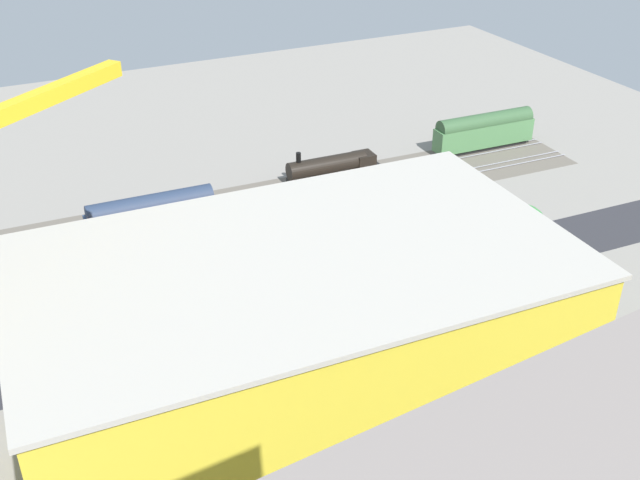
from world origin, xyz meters
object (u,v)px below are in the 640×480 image
object	(u,v)px
parked_car_2	(296,280)
street_tree_3	(162,327)
construction_building	(297,366)
street_tree_0	(485,248)
locomotive	(336,167)
parked_car_3	(225,299)
parked_car_5	(78,336)
parked_car_1	(361,264)
freight_coach_far	(152,215)
parked_car_4	(147,319)
passenger_coach	(484,130)
street_tree_2	(240,301)
platform_canopy_near	(231,207)
box_truck_0	(65,379)
traffic_light	(393,225)
street_tree_4	(431,258)
parked_car_0	(420,250)
street_tree_1	(520,231)

from	to	relation	value
parked_car_2	street_tree_3	bearing A→B (deg)	24.25
construction_building	street_tree_0	world-z (taller)	construction_building
locomotive	parked_car_3	bearing A→B (deg)	43.25
parked_car_3	parked_car_5	distance (m)	15.66
parked_car_1	parked_car_3	distance (m)	16.78
freight_coach_far	locomotive	bearing A→B (deg)	-169.20
street_tree_3	parked_car_4	bearing A→B (deg)	-89.83
locomotive	parked_car_1	distance (m)	25.08
parked_car_3	street_tree_3	bearing A→B (deg)	40.85
parked_car_3	freight_coach_far	bearing A→B (deg)	-80.55
freight_coach_far	parked_car_3	world-z (taller)	freight_coach_far
passenger_coach	street_tree_2	world-z (taller)	street_tree_2
passenger_coach	street_tree_3	world-z (taller)	street_tree_3
platform_canopy_near	box_truck_0	world-z (taller)	platform_canopy_near
parked_car_1	traffic_light	bearing A→B (deg)	-170.06
passenger_coach	box_truck_0	xyz separation A→B (m)	(69.17, 30.95, -1.30)
street_tree_4	parked_car_4	bearing A→B (deg)	-14.62
platform_canopy_near	parked_car_2	xyz separation A→B (m)	(-2.72, 13.64, -3.43)
locomotive	parked_car_3	size ratio (longest dim) A/B	3.37
parked_car_3	parked_car_4	xyz separation A→B (m)	(8.67, -0.01, 0.04)
box_truck_0	parked_car_0	bearing A→B (deg)	-170.49
freight_coach_far	street_tree_3	world-z (taller)	street_tree_3
parked_car_5	traffic_light	world-z (taller)	traffic_light
street_tree_0	street_tree_2	bearing A→B (deg)	-1.89
parked_car_5	street_tree_0	bearing A→B (deg)	168.28
parked_car_5	construction_building	world-z (taller)	construction_building
street_tree_3	street_tree_4	bearing A→B (deg)	179.51
parked_car_2	traffic_light	size ratio (longest dim) A/B	0.71
parked_car_3	box_truck_0	xyz separation A→B (m)	(18.02, 7.26, 1.00)
street_tree_4	traffic_light	world-z (taller)	street_tree_4
platform_canopy_near	construction_building	bearing A→B (deg)	78.41
parked_car_4	platform_canopy_near	bearing A→B (deg)	-136.22
street_tree_1	street_tree_3	xyz separation A→B (m)	(41.43, -0.49, -0.69)
street_tree_1	parked_car_1	bearing A→B (deg)	-26.73
parked_car_3	street_tree_4	distance (m)	22.74
street_tree_0	platform_canopy_near	bearing A→B (deg)	-46.54
parked_car_5	freight_coach_far	bearing A→B (deg)	-124.75
freight_coach_far	parked_car_2	bearing A→B (deg)	122.76
passenger_coach	parked_car_3	size ratio (longest dim) A/B	3.90
platform_canopy_near	parked_car_0	distance (m)	23.69
parked_car_2	parked_car_5	distance (m)	24.21
passenger_coach	street_tree_4	size ratio (longest dim) A/B	2.27
construction_building	street_tree_0	xyz separation A→B (m)	(-29.19, -14.72, -4.65)
street_tree_0	box_truck_0	bearing A→B (deg)	-1.93
parked_car_3	street_tree_3	xyz separation A→B (m)	(8.65, 7.48, 3.97)
parked_car_4	street_tree_3	size ratio (longest dim) A/B	0.60
street_tree_0	street_tree_1	world-z (taller)	street_tree_1
parked_car_2	street_tree_1	distance (m)	26.01
platform_canopy_near	box_truck_0	xyz separation A→B (m)	(23.86, 21.17, -2.45)
parked_car_3	street_tree_2	world-z (taller)	street_tree_2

